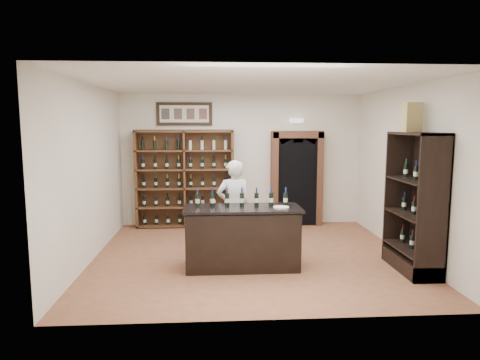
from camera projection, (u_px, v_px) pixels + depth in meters
name	position (u px, v px, depth m)	size (l,w,h in m)	color
floor	(251.00, 256.00, 7.59)	(5.50, 5.50, 0.00)	#93583B
ceiling	(252.00, 84.00, 7.20)	(5.50, 5.50, 0.00)	white
wall_back	(242.00, 160.00, 9.87)	(5.50, 0.04, 3.00)	silver
wall_left	(90.00, 173.00, 7.22)	(0.04, 5.00, 3.00)	silver
wall_right	(406.00, 171.00, 7.57)	(0.04, 5.00, 3.00)	silver
wine_shelf	(185.00, 179.00, 9.67)	(2.20, 0.38, 2.20)	#50391B
framed_picture	(184.00, 114.00, 9.62)	(1.25, 0.04, 0.52)	black
arched_doorway	(296.00, 176.00, 9.82)	(1.17, 0.35, 2.17)	black
emergency_light	(297.00, 121.00, 9.75)	(0.30, 0.10, 0.10)	white
tasting_counter	(242.00, 238.00, 6.92)	(1.88, 0.78, 1.00)	black
counter_bottle_0	(198.00, 200.00, 6.92)	(0.07, 0.07, 0.30)	black
counter_bottle_1	(212.00, 200.00, 6.93)	(0.07, 0.07, 0.30)	black
counter_bottle_2	(227.00, 199.00, 6.95)	(0.07, 0.07, 0.30)	black
counter_bottle_3	(242.00, 199.00, 6.96)	(0.07, 0.07, 0.30)	black
counter_bottle_4	(256.00, 199.00, 6.98)	(0.07, 0.07, 0.30)	black
counter_bottle_5	(271.00, 199.00, 6.99)	(0.07, 0.07, 0.30)	black
counter_bottle_6	(286.00, 199.00, 7.01)	(0.07, 0.07, 0.30)	black
side_cabinet	(415.00, 224.00, 6.76)	(0.48, 1.20, 2.20)	black
shopkeeper	(234.00, 207.00, 7.69)	(0.62, 0.40, 1.69)	silver
plate	(281.00, 207.00, 6.79)	(0.25, 0.25, 0.02)	beige
wine_crate	(412.00, 117.00, 6.79)	(0.33, 0.14, 0.47)	tan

